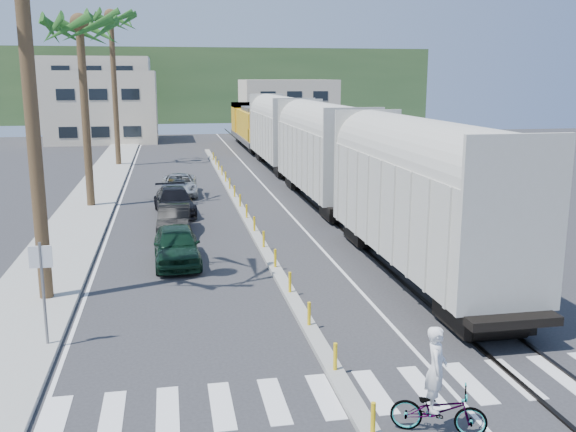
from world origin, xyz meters
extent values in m
plane|color=#28282B|center=(0.00, 0.00, 0.00)|extent=(140.00, 140.00, 0.00)
cube|color=gray|center=(-8.50, 25.00, 0.07)|extent=(3.00, 90.00, 0.15)
cube|color=black|center=(4.28, 28.00, 0.03)|extent=(0.12, 100.00, 0.06)
cube|color=black|center=(5.72, 28.00, 0.03)|extent=(0.12, 100.00, 0.06)
cube|color=gray|center=(0.00, 20.00, 0.07)|extent=(0.45, 60.00, 0.15)
cylinder|color=gold|center=(0.00, -4.00, 0.50)|extent=(0.10, 0.10, 0.70)
cylinder|color=gold|center=(0.00, -1.00, 0.50)|extent=(0.10, 0.10, 0.70)
cylinder|color=gold|center=(0.00, 2.00, 0.50)|extent=(0.10, 0.10, 0.70)
cylinder|color=gold|center=(0.00, 5.00, 0.50)|extent=(0.10, 0.10, 0.70)
cylinder|color=gold|center=(0.00, 8.00, 0.50)|extent=(0.10, 0.10, 0.70)
cylinder|color=gold|center=(0.00, 11.00, 0.50)|extent=(0.10, 0.10, 0.70)
cylinder|color=gold|center=(0.00, 14.00, 0.50)|extent=(0.10, 0.10, 0.70)
cylinder|color=gold|center=(0.00, 17.00, 0.50)|extent=(0.10, 0.10, 0.70)
cylinder|color=gold|center=(0.00, 20.00, 0.50)|extent=(0.10, 0.10, 0.70)
cylinder|color=gold|center=(0.00, 23.00, 0.50)|extent=(0.10, 0.10, 0.70)
cylinder|color=gold|center=(0.00, 26.00, 0.50)|extent=(0.10, 0.10, 0.70)
cylinder|color=gold|center=(0.00, 29.00, 0.50)|extent=(0.10, 0.10, 0.70)
cylinder|color=gold|center=(0.00, 32.00, 0.50)|extent=(0.10, 0.10, 0.70)
cylinder|color=gold|center=(0.00, 35.00, 0.50)|extent=(0.10, 0.10, 0.70)
cylinder|color=gold|center=(0.00, 38.00, 0.50)|extent=(0.10, 0.10, 0.70)
cylinder|color=gold|center=(0.00, 41.00, 0.50)|extent=(0.10, 0.10, 0.70)
cube|color=silver|center=(0.00, -2.00, 0.01)|extent=(14.00, 2.20, 0.01)
cube|color=silver|center=(-6.80, 25.00, 0.00)|extent=(0.12, 90.00, 0.01)
cube|color=silver|center=(2.50, 25.00, 0.00)|extent=(0.12, 90.00, 0.01)
cube|color=#B1AEA2|center=(5.00, 6.14, 2.70)|extent=(3.00, 12.88, 3.40)
cylinder|color=#B1AEA2|center=(5.00, 6.14, 4.40)|extent=(2.90, 12.58, 2.90)
cube|color=black|center=(5.00, 6.14, 0.50)|extent=(2.60, 12.88, 1.00)
cube|color=#B1AEA2|center=(5.00, 21.14, 2.70)|extent=(3.00, 12.88, 3.40)
cylinder|color=#B1AEA2|center=(5.00, 21.14, 4.40)|extent=(2.90, 12.58, 2.90)
cube|color=black|center=(5.00, 21.14, 0.50)|extent=(2.60, 12.88, 1.00)
cube|color=#B1AEA2|center=(5.00, 36.14, 2.70)|extent=(3.00, 12.88, 3.40)
cylinder|color=#B1AEA2|center=(5.00, 36.14, 4.40)|extent=(2.90, 12.58, 2.90)
cube|color=black|center=(5.00, 36.14, 0.50)|extent=(2.60, 12.88, 1.00)
cube|color=#4C4C4F|center=(5.00, 52.14, 1.05)|extent=(3.00, 17.00, 0.50)
cube|color=#C39013|center=(5.00, 51.14, 2.60)|extent=(2.70, 12.24, 2.60)
cube|color=#C39013|center=(5.00, 57.92, 2.90)|extent=(3.00, 3.74, 3.20)
cube|color=black|center=(5.00, 52.14, 0.45)|extent=(2.60, 13.60, 0.90)
cylinder|color=brown|center=(-8.00, 6.00, 5.50)|extent=(0.44, 0.44, 11.00)
cylinder|color=brown|center=(-8.30, 22.00, 5.00)|extent=(0.44, 0.44, 10.00)
sphere|color=#1F571B|center=(-8.30, 22.00, 10.15)|extent=(3.20, 3.20, 3.20)
cylinder|color=brown|center=(-8.00, 40.00, 6.00)|extent=(0.44, 0.44, 12.00)
sphere|color=#1F571B|center=(-8.00, 40.00, 12.15)|extent=(3.20, 3.20, 3.20)
cylinder|color=slate|center=(-7.30, 2.00, 1.50)|extent=(0.08, 0.08, 3.00)
cube|color=silver|center=(-7.30, 2.00, 2.60)|extent=(0.60, 0.04, 0.60)
cube|color=beige|center=(-11.00, 62.00, 4.00)|extent=(12.00, 10.00, 8.00)
cube|color=beige|center=(-13.00, 78.00, 5.00)|extent=(14.00, 12.00, 10.00)
cube|color=beige|center=(12.00, 70.00, 3.50)|extent=(12.00, 10.00, 7.00)
cube|color=#385628|center=(0.00, 100.00, 6.00)|extent=(80.00, 20.00, 12.00)
imported|color=black|center=(-3.68, 9.69, 0.75)|extent=(2.02, 4.52, 1.51)
imported|color=black|center=(-3.71, 14.73, 0.67)|extent=(1.93, 4.27, 1.35)
imported|color=black|center=(-3.64, 19.23, 0.71)|extent=(2.81, 5.24, 1.42)
imported|color=#AAAEB0|center=(-3.27, 25.01, 0.67)|extent=(2.39, 4.88, 1.34)
imported|color=#9EA0A5|center=(1.43, -3.95, 0.52)|extent=(2.14, 2.48, 1.04)
imported|color=white|center=(1.33, -3.95, 1.45)|extent=(0.97, 0.91, 1.80)
camera|label=1|loc=(-3.86, -15.28, 7.24)|focal=40.00mm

